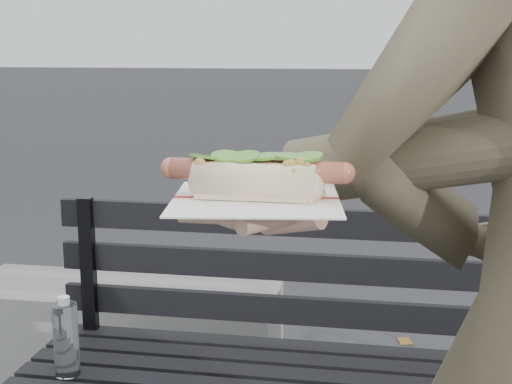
# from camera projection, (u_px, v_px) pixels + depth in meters

# --- Properties ---
(park_bench) EXTENTS (1.50, 0.44, 0.88)m
(park_bench) POSITION_uv_depth(u_px,v_px,m) (304.00, 347.00, 1.89)
(park_bench) COLOR black
(park_bench) RESTS_ON ground
(concrete_block) EXTENTS (1.20, 0.40, 0.40)m
(concrete_block) POSITION_uv_depth(u_px,v_px,m) (124.00, 336.00, 2.77)
(concrete_block) COLOR slate
(concrete_block) RESTS_ON ground
(held_hotdog) EXTENTS (0.63, 0.32, 0.20)m
(held_hotdog) POSITION_uv_depth(u_px,v_px,m) (428.00, 158.00, 0.85)
(held_hotdog) COLOR brown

